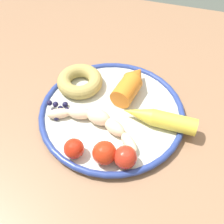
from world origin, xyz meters
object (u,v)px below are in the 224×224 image
banana (96,121)px  tomato_near (125,157)px  plate (112,113)px  carrot_yellow (159,119)px  tomato_mid (102,152)px  tomato_far (74,149)px  blueberry_pile (58,108)px  dining_table (117,150)px  donut (80,81)px  carrot_orange (130,84)px

banana → tomato_near: (0.07, -0.06, 0.01)m
tomato_near → plate: bearing=117.0°
carrot_yellow → tomato_mid: bearing=-128.3°
tomato_far → blueberry_pile: bearing=128.3°
dining_table → tomato_near: 0.14m
carrot_yellow → tomato_near: (-0.04, -0.10, 0.00)m
tomato_far → tomato_mid: bearing=5.1°
dining_table → tomato_far: 0.15m
blueberry_pile → tomato_mid: size_ratio=1.14×
plate → tomato_near: tomato_near is taller
dining_table → plate: (-0.02, 0.02, 0.09)m
dining_table → banana: bearing=-156.1°
blueberry_pile → tomato_mid: (0.11, -0.08, 0.01)m
carrot_yellow → tomato_near: tomato_near is taller
dining_table → blueberry_pile: 0.16m
blueberry_pile → tomato_near: bearing=-26.4°
donut → dining_table: bearing=-36.0°
dining_table → plate: bearing=126.6°
dining_table → banana: size_ratio=5.17×
banana → donut: bearing=126.1°
carrot_orange → carrot_yellow: bearing=-43.9°
banana → carrot_yellow: (0.11, 0.03, 0.00)m
carrot_orange → tomato_far: bearing=-107.8°
plate → carrot_orange: bearing=72.6°
dining_table → banana: (-0.04, -0.02, 0.11)m
plate → banana: size_ratio=1.48×
plate → carrot_orange: carrot_orange is taller
carrot_orange → tomato_mid: 0.17m
donut → banana: bearing=-53.9°
tomato_mid → tomato_far: size_ratio=1.17×
carrot_orange → blueberry_pile: (-0.12, -0.09, -0.01)m
carrot_orange → donut: bearing=-172.2°
carrot_yellow → banana: bearing=-162.8°
banana → blueberry_pile: (-0.08, 0.01, -0.00)m
plate → tomato_mid: (0.01, -0.11, 0.02)m
plate → blueberry_pile: blueberry_pile is taller
banana → carrot_orange: bearing=69.3°
carrot_yellow → tomato_near: 0.11m
donut → tomato_far: size_ratio=2.68×
carrot_orange → donut: carrot_orange is taller
blueberry_pile → tomato_near: (0.15, -0.08, 0.01)m
plate → banana: (-0.02, -0.04, 0.02)m
donut → tomato_far: bearing=-73.3°
plate → tomato_mid: bearing=-83.4°
plate → tomato_mid: tomato_mid is taller
plate → carrot_orange: (0.02, 0.06, 0.02)m
carrot_yellow → dining_table: bearing=-166.2°
carrot_orange → tomato_mid: (-0.01, -0.17, -0.00)m
tomato_near → dining_table: bearing=113.9°
tomato_mid → plate: bearing=96.6°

